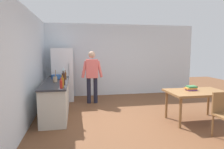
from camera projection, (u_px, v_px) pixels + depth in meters
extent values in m
plane|color=brown|center=(137.00, 120.00, 5.00)|extent=(14.00, 14.00, 0.00)
cube|color=silver|center=(114.00, 60.00, 7.76)|extent=(6.40, 0.12, 2.70)
cube|color=silver|center=(25.00, 67.00, 4.56)|extent=(0.12, 5.60, 2.70)
cube|color=beige|center=(56.00, 99.00, 5.37)|extent=(0.60, 2.12, 0.86)
cube|color=#2D2D33|center=(56.00, 83.00, 5.31)|extent=(0.64, 2.20, 0.04)
cube|color=white|center=(63.00, 75.00, 6.89)|extent=(0.70, 0.64, 1.80)
cylinder|color=#B2B2B7|center=(69.00, 70.00, 6.57)|extent=(0.02, 0.02, 0.40)
cylinder|color=#1E1E2D|center=(89.00, 91.00, 6.56)|extent=(0.13, 0.13, 0.84)
cylinder|color=#1E1E2D|center=(96.00, 90.00, 6.60)|extent=(0.13, 0.13, 0.84)
cube|color=#E56660|center=(92.00, 69.00, 6.50)|extent=(0.38, 0.22, 0.60)
sphere|color=tan|center=(92.00, 55.00, 6.44)|extent=(0.22, 0.22, 0.22)
cylinder|color=#E56660|center=(84.00, 69.00, 6.41)|extent=(0.20, 0.09, 0.55)
cylinder|color=#E56660|center=(100.00, 69.00, 6.50)|extent=(0.20, 0.09, 0.55)
cube|color=olive|center=(196.00, 92.00, 4.87)|extent=(1.40, 0.90, 0.05)
cylinder|color=olive|center=(180.00, 113.00, 4.47)|extent=(0.06, 0.06, 0.70)
cylinder|color=olive|center=(166.00, 105.00, 5.15)|extent=(0.06, 0.06, 0.70)
cylinder|color=olive|center=(208.00, 102.00, 5.37)|extent=(0.06, 0.06, 0.70)
cylinder|color=olive|center=(213.00, 126.00, 4.05)|extent=(0.04, 0.04, 0.45)
cube|color=olive|center=(222.00, 102.00, 4.03)|extent=(0.42, 0.04, 0.42)
cylinder|color=#285193|center=(56.00, 77.00, 5.88)|extent=(0.28, 0.28, 0.12)
cube|color=black|center=(50.00, 76.00, 5.85)|extent=(0.06, 0.03, 0.02)
cube|color=black|center=(62.00, 76.00, 5.91)|extent=(0.06, 0.03, 0.02)
cylinder|color=tan|center=(55.00, 79.00, 5.28)|extent=(0.11, 0.11, 0.14)
cylinder|color=olive|center=(56.00, 74.00, 5.27)|extent=(0.02, 0.05, 0.22)
cylinder|color=olive|center=(56.00, 74.00, 5.26)|extent=(0.02, 0.04, 0.22)
cylinder|color=#B22319|center=(61.00, 84.00, 4.40)|extent=(0.06, 0.06, 0.18)
cylinder|color=#B22319|center=(61.00, 79.00, 4.38)|extent=(0.02, 0.02, 0.06)
cylinder|color=silver|center=(64.00, 74.00, 6.15)|extent=(0.07, 0.07, 0.24)
cylinder|color=silver|center=(63.00, 69.00, 6.13)|extent=(0.03, 0.03, 0.06)
cylinder|color=black|center=(63.00, 79.00, 4.87)|extent=(0.08, 0.08, 0.28)
cylinder|color=black|center=(63.00, 72.00, 4.85)|extent=(0.03, 0.03, 0.06)
cylinder|color=#5B3314|center=(65.00, 76.00, 5.75)|extent=(0.06, 0.06, 0.20)
cylinder|color=#5B3314|center=(65.00, 71.00, 5.74)|extent=(0.02, 0.02, 0.06)
cylinder|color=#996619|center=(62.00, 83.00, 4.51)|extent=(0.06, 0.06, 0.22)
cylinder|color=#996619|center=(62.00, 77.00, 4.49)|extent=(0.03, 0.03, 0.06)
cube|color=#753D7F|center=(191.00, 90.00, 4.96)|extent=(0.23, 0.17, 0.03)
cube|color=orange|center=(190.00, 88.00, 4.96)|extent=(0.25, 0.18, 0.04)
cube|color=#387A47|center=(192.00, 87.00, 4.96)|extent=(0.22, 0.18, 0.04)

